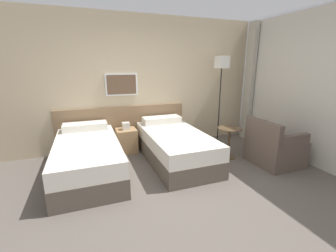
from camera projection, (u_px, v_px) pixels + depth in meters
The scene contains 8 objects.
ground_plane at pixel (183, 197), 3.02m from camera, with size 16.00×16.00×0.00m, color #5B544C.
wall_headboard at pixel (140, 86), 4.69m from camera, with size 10.00×0.10×2.70m.
bed_near_door at pixel (88, 157), 3.63m from camera, with size 0.98×1.97×0.67m.
bed_near_window at pixel (175, 146), 4.14m from camera, with size 0.98×1.97×0.67m.
nightstand at pixel (127, 140), 4.55m from camera, with size 0.40×0.40×0.62m.
floor_lamp at pixel (221, 71), 4.75m from camera, with size 0.24×0.24×1.91m.
side_table at pixel (229, 137), 4.24m from camera, with size 0.44×0.44×0.59m.
armchair at pixel (274, 148), 3.99m from camera, with size 0.74×0.78×0.82m.
Camera 1 is at (-1.12, -2.43, 1.72)m, focal length 24.00 mm.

